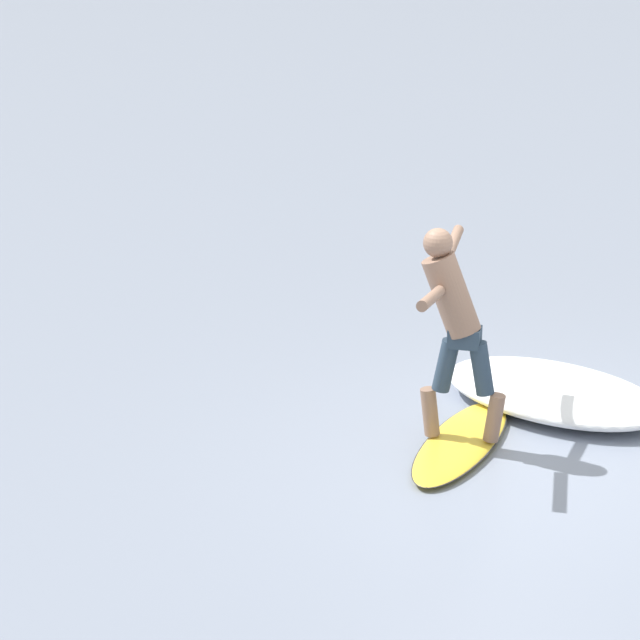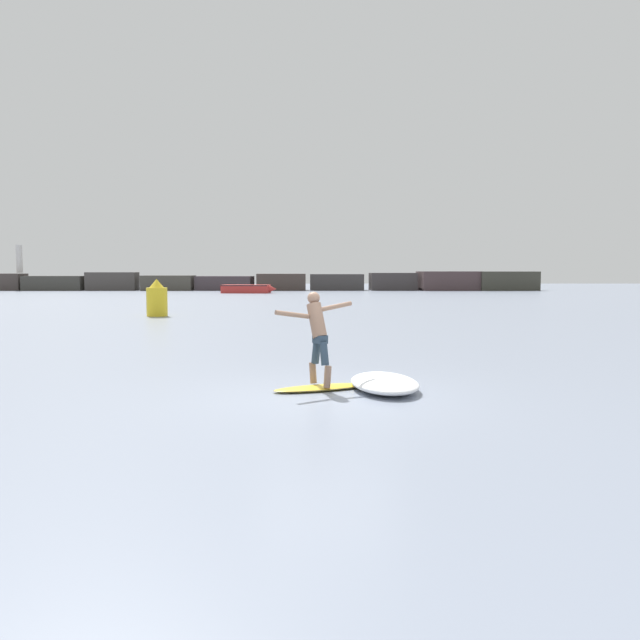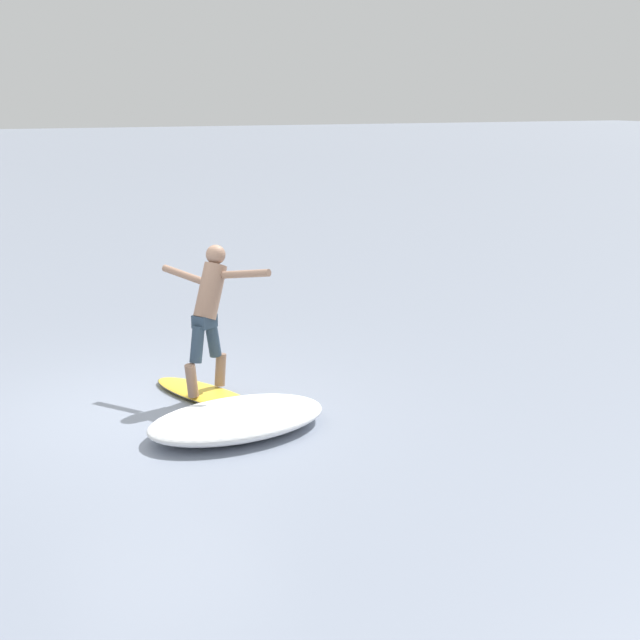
% 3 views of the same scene
% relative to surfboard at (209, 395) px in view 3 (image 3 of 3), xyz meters
% --- Properties ---
extents(ground_plane, '(200.00, 200.00, 0.00)m').
position_rel_surfboard_xyz_m(ground_plane, '(0.08, -0.57, -0.04)').
color(ground_plane, gray).
extents(surfboard, '(2.04, 1.21, 0.22)m').
position_rel_surfboard_xyz_m(surfboard, '(0.00, 0.00, 0.00)').
color(surfboard, yellow).
rests_on(surfboard, ground).
extents(surfer, '(1.50, 0.99, 1.80)m').
position_rel_surfboard_xyz_m(surfer, '(-0.08, 0.07, 1.11)').
color(surfer, '#8C6955').
rests_on(surfer, surfboard).
extents(wave_foam_at_tail, '(1.49, 2.22, 0.29)m').
position_rel_surfboard_xyz_m(wave_foam_at_tail, '(1.20, -0.06, 0.10)').
color(wave_foam_at_tail, white).
rests_on(wave_foam_at_tail, ground).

